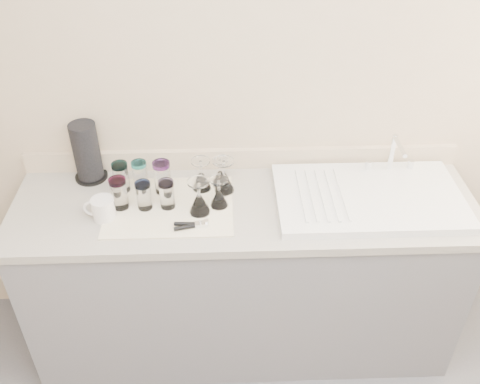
{
  "coord_description": "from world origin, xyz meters",
  "views": [
    {
      "loc": [
        -0.09,
        -0.66,
        2.35
      ],
      "look_at": [
        -0.02,
        1.15,
        1.0
      ],
      "focal_mm": 40.0,
      "sensor_mm": 36.0,
      "label": 1
    }
  ],
  "objects_px": {
    "white_mug": "(103,209)",
    "tumbler_teal": "(121,177)",
    "goblet_back_left": "(201,179)",
    "can_opener": "(191,225)",
    "tumbler_magenta": "(119,193)",
    "paper_towel_roll": "(87,153)",
    "goblet_extra": "(220,176)",
    "tumbler_cyan": "(140,175)",
    "goblet_back_right": "(224,180)",
    "tumbler_lavender": "(167,194)",
    "goblet_front_left": "(199,202)",
    "sink_unit": "(369,197)",
    "tumbler_purple": "(162,177)",
    "goblet_front_right": "(219,196)",
    "tumbler_blue": "(144,195)"
  },
  "relations": [
    {
      "from": "sink_unit",
      "to": "tumbler_magenta",
      "type": "relative_size",
      "value": 5.62
    },
    {
      "from": "goblet_back_right",
      "to": "goblet_extra",
      "type": "relative_size",
      "value": 1.24
    },
    {
      "from": "tumbler_blue",
      "to": "goblet_extra",
      "type": "relative_size",
      "value": 1.01
    },
    {
      "from": "tumbler_cyan",
      "to": "tumbler_purple",
      "type": "relative_size",
      "value": 0.88
    },
    {
      "from": "goblet_back_left",
      "to": "can_opener",
      "type": "relative_size",
      "value": 1.05
    },
    {
      "from": "goblet_front_right",
      "to": "tumbler_cyan",
      "type": "bearing_deg",
      "value": 157.61
    },
    {
      "from": "tumbler_magenta",
      "to": "goblet_front_left",
      "type": "relative_size",
      "value": 0.9
    },
    {
      "from": "tumbler_lavender",
      "to": "goblet_front_left",
      "type": "bearing_deg",
      "value": -16.96
    },
    {
      "from": "white_mug",
      "to": "tumbler_teal",
      "type": "bearing_deg",
      "value": 74.06
    },
    {
      "from": "tumbler_magenta",
      "to": "goblet_back_right",
      "type": "bearing_deg",
      "value": 13.05
    },
    {
      "from": "tumbler_blue",
      "to": "goblet_back_left",
      "type": "distance_m",
      "value": 0.28
    },
    {
      "from": "tumbler_blue",
      "to": "paper_towel_roll",
      "type": "height_order",
      "value": "paper_towel_roll"
    },
    {
      "from": "sink_unit",
      "to": "tumbler_lavender",
      "type": "relative_size",
      "value": 6.18
    },
    {
      "from": "tumbler_purple",
      "to": "tumbler_cyan",
      "type": "bearing_deg",
      "value": 161.96
    },
    {
      "from": "goblet_front_right",
      "to": "white_mug",
      "type": "height_order",
      "value": "goblet_front_right"
    },
    {
      "from": "goblet_front_left",
      "to": "goblet_front_right",
      "type": "xyz_separation_m",
      "value": [
        0.08,
        0.04,
        -0.01
      ]
    },
    {
      "from": "can_opener",
      "to": "white_mug",
      "type": "relative_size",
      "value": 1.03
    },
    {
      "from": "paper_towel_roll",
      "to": "white_mug",
      "type": "bearing_deg",
      "value": -70.21
    },
    {
      "from": "goblet_back_right",
      "to": "goblet_front_right",
      "type": "height_order",
      "value": "goblet_back_right"
    },
    {
      "from": "tumbler_blue",
      "to": "goblet_front_left",
      "type": "bearing_deg",
      "value": -9.24
    },
    {
      "from": "goblet_front_right",
      "to": "white_mug",
      "type": "distance_m",
      "value": 0.49
    },
    {
      "from": "tumbler_cyan",
      "to": "goblet_extra",
      "type": "bearing_deg",
      "value": 1.83
    },
    {
      "from": "tumbler_teal",
      "to": "tumbler_cyan",
      "type": "distance_m",
      "value": 0.08
    },
    {
      "from": "sink_unit",
      "to": "goblet_front_left",
      "type": "height_order",
      "value": "sink_unit"
    },
    {
      "from": "goblet_extra",
      "to": "white_mug",
      "type": "distance_m",
      "value": 0.54
    },
    {
      "from": "tumbler_teal",
      "to": "goblet_extra",
      "type": "relative_size",
      "value": 1.09
    },
    {
      "from": "white_mug",
      "to": "sink_unit",
      "type": "bearing_deg",
      "value": 4.11
    },
    {
      "from": "tumbler_lavender",
      "to": "goblet_back_left",
      "type": "xyz_separation_m",
      "value": [
        0.14,
        0.13,
        -0.02
      ]
    },
    {
      "from": "tumbler_teal",
      "to": "tumbler_cyan",
      "type": "relative_size",
      "value": 1.04
    },
    {
      "from": "goblet_back_left",
      "to": "goblet_extra",
      "type": "height_order",
      "value": "goblet_back_left"
    },
    {
      "from": "tumbler_cyan",
      "to": "paper_towel_roll",
      "type": "xyz_separation_m",
      "value": [
        -0.25,
        0.1,
        0.06
      ]
    },
    {
      "from": "sink_unit",
      "to": "tumbler_purple",
      "type": "bearing_deg",
      "value": 174.36
    },
    {
      "from": "tumbler_teal",
      "to": "goblet_back_right",
      "type": "distance_m",
      "value": 0.46
    },
    {
      "from": "tumbler_teal",
      "to": "tumbler_lavender",
      "type": "bearing_deg",
      "value": -31.4
    },
    {
      "from": "tumbler_magenta",
      "to": "white_mug",
      "type": "xyz_separation_m",
      "value": [
        -0.06,
        -0.07,
        -0.03
      ]
    },
    {
      "from": "sink_unit",
      "to": "goblet_front_right",
      "type": "height_order",
      "value": "sink_unit"
    },
    {
      "from": "tumbler_magenta",
      "to": "can_opener",
      "type": "xyz_separation_m",
      "value": [
        0.31,
        -0.15,
        -0.07
      ]
    },
    {
      "from": "can_opener",
      "to": "paper_towel_roll",
      "type": "height_order",
      "value": "paper_towel_roll"
    },
    {
      "from": "tumbler_purple",
      "to": "paper_towel_roll",
      "type": "height_order",
      "value": "paper_towel_roll"
    },
    {
      "from": "tumbler_cyan",
      "to": "tumbler_purple",
      "type": "bearing_deg",
      "value": -18.04
    },
    {
      "from": "goblet_back_left",
      "to": "goblet_extra",
      "type": "bearing_deg",
      "value": 18.77
    },
    {
      "from": "tumbler_magenta",
      "to": "paper_towel_roll",
      "type": "xyz_separation_m",
      "value": [
        -0.17,
        0.24,
        0.06
      ]
    },
    {
      "from": "tumbler_magenta",
      "to": "can_opener",
      "type": "distance_m",
      "value": 0.35
    },
    {
      "from": "tumbler_teal",
      "to": "white_mug",
      "type": "relative_size",
      "value": 1.02
    },
    {
      "from": "tumbler_teal",
      "to": "goblet_front_left",
      "type": "distance_m",
      "value": 0.39
    },
    {
      "from": "tumbler_teal",
      "to": "goblet_front_right",
      "type": "distance_m",
      "value": 0.46
    },
    {
      "from": "goblet_back_right",
      "to": "white_mug",
      "type": "xyz_separation_m",
      "value": [
        -0.51,
        -0.17,
        -0.01
      ]
    },
    {
      "from": "tumbler_blue",
      "to": "goblet_extra",
      "type": "xyz_separation_m",
      "value": [
        0.33,
        0.16,
        -0.02
      ]
    },
    {
      "from": "tumbler_purple",
      "to": "goblet_extra",
      "type": "distance_m",
      "value": 0.26
    },
    {
      "from": "can_opener",
      "to": "tumbler_teal",
      "type": "bearing_deg",
      "value": 139.65
    }
  ]
}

